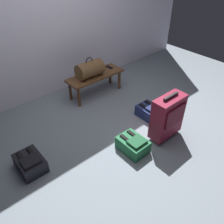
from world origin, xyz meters
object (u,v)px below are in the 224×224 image
Objects in this scene: duffel_bag_brown at (90,69)px; cell_phone at (109,67)px; bench at (95,78)px; backpack_green at (133,144)px; backpack_navy at (150,112)px; backpack_dark at (30,163)px; suitcase_upright_burgundy at (168,116)px.

duffel_bag_brown reaches higher than cell_phone.
bench is 2.63× the size of backpack_green.
backpack_dark is (-1.83, 0.25, 0.00)m from backpack_navy.
suitcase_upright_burgundy is at bearing -101.54° from cell_phone.
cell_phone is at bearing 82.81° from backpack_navy.
cell_phone is at bearing 8.25° from bench.
suitcase_upright_burgundy is 1.76× the size of backpack_green.
backpack_dark is (-1.61, -0.83, -0.23)m from bench.
cell_phone reaches higher than backpack_green.
backpack_green is (-0.38, -1.41, -0.42)m from duffel_bag_brown.
duffel_bag_brown is at bearing 106.52° from backpack_navy.
duffel_bag_brown is 1.52m from suitcase_upright_burgundy.
suitcase_upright_burgundy reaches higher than cell_phone.
bench is at bearing 0.00° from duffel_bag_brown.
cell_phone reaches higher than backpack_navy.
duffel_bag_brown is 1.51m from backpack_green.
cell_phone is (0.36, 0.05, 0.06)m from bench.
suitcase_upright_burgundy reaches higher than backpack_dark.
bench reaches higher than backpack_navy.
suitcase_upright_burgundy is (0.14, -1.50, -0.17)m from duffel_bag_brown.
duffel_bag_brown reaches higher than backpack_dark.
bench is at bearing 101.30° from backpack_navy.
backpack_green is (-0.52, 0.10, -0.25)m from suitcase_upright_burgundy.
suitcase_upright_burgundy is at bearing -84.50° from duffel_bag_brown.
backpack_dark is at bearing -151.08° from duffel_bag_brown.
cell_phone is at bearing 6.41° from duffel_bag_brown.
backpack_navy is at bearing 25.11° from backpack_green.
backpack_dark is (-1.97, -0.88, -0.29)m from cell_phone.
backpack_navy is (-0.14, -1.13, -0.29)m from cell_phone.
backpack_navy is 1.00× the size of backpack_dark.
backpack_green is at bearing -154.89° from backpack_navy.
duffel_bag_brown is 1.16× the size of backpack_navy.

